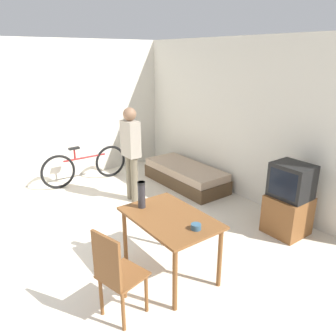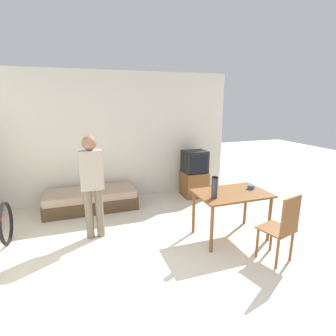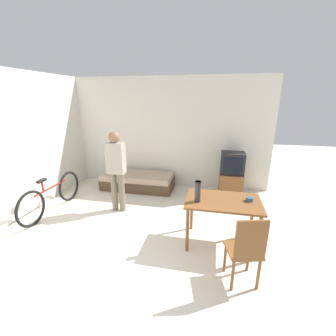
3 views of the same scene
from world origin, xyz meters
The scene contains 8 objects.
wall_back centered at (0.00, 3.86, 1.35)m, with size 5.39×0.06×2.70m.
daybed centered at (-0.47, 3.38, 0.19)m, with size 1.76×0.75×0.39m.
tv centered at (1.78, 3.39, 0.49)m, with size 0.52×0.52×1.04m.
dining_table centered at (1.53, 1.50, 0.64)m, with size 1.11×0.73×0.74m.
wooden_chair centered at (1.79, 0.68, 0.53)m, with size 0.47×0.47×0.96m.
person_standing centered at (-0.48, 2.19, 0.94)m, with size 0.34×0.22×1.62m.
thermos_flask centered at (1.16, 1.38, 0.91)m, with size 0.09×0.09×0.32m.
mate_bowl centered at (1.91, 1.55, 0.77)m, with size 0.11×0.11×0.06m.
Camera 2 is at (-0.63, -1.75, 2.10)m, focal length 28.00 mm.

